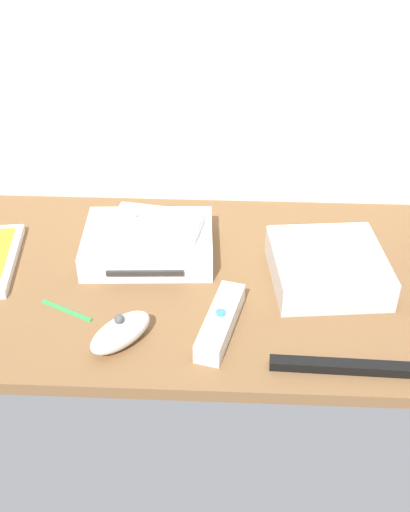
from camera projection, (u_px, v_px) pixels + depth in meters
The scene contains 9 objects.
ground_plane at pixel (205, 281), 98.46cm from camera, with size 100.00×48.00×2.00cm, color brown.
back_wall at pixel (212, 27), 99.26cm from camera, with size 110.00×1.20×64.00cm, color silver.
game_console at pixel (148, 243), 101.62cm from camera, with size 21.84×17.38×4.40cm.
mini_computer at pixel (328, 267), 95.40cm from camera, with size 18.73×18.73×5.30cm.
remote_wand at pixel (221, 322), 86.83cm from camera, with size 7.02×15.23×3.40cm.
remote_nunchuk at pixel (121, 332), 84.29cm from camera, with size 9.86×10.45×5.10cm.
remote_classic_pad at pixel (156, 224), 100.55cm from camera, with size 15.51×10.23×2.40cm.
sensor_bar at pixel (361, 368), 80.73cm from camera, with size 24.00×1.80×1.40cm, color black.
stylus_pen at pixel (67, 309), 90.81cm from camera, with size 0.70×0.70×9.00cm, color green.
Camera 1 is at (3.55, -77.65, 59.57)cm, focal length 43.19 mm.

